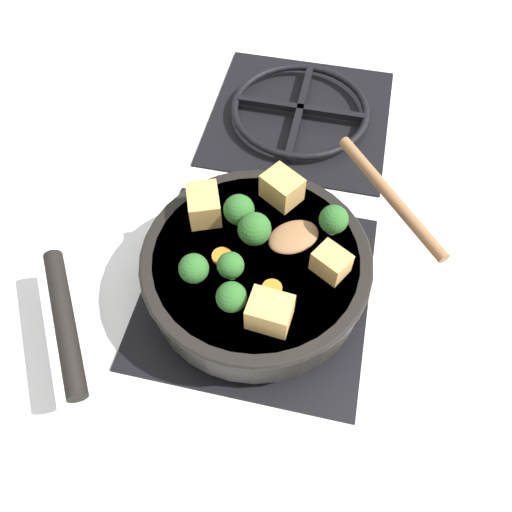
# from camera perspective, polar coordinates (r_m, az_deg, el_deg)

# --- Properties ---
(ground_plane) EXTENTS (2.40, 2.40, 0.00)m
(ground_plane) POSITION_cam_1_polar(r_m,az_deg,el_deg) (0.70, 0.00, -3.92)
(ground_plane) COLOR silver
(front_burner_grate) EXTENTS (0.31, 0.31, 0.03)m
(front_burner_grate) POSITION_cam_1_polar(r_m,az_deg,el_deg) (0.69, 0.00, -3.43)
(front_burner_grate) COLOR black
(front_burner_grate) RESTS_ON ground_plane
(rear_burner_grate) EXTENTS (0.31, 0.31, 0.03)m
(rear_burner_grate) POSITION_cam_1_polar(r_m,az_deg,el_deg) (0.92, 5.03, 16.05)
(rear_burner_grate) COLOR black
(rear_burner_grate) RESTS_ON ground_plane
(skillet_pan) EXTENTS (0.41, 0.37, 0.06)m
(skillet_pan) POSITION_cam_1_polar(r_m,az_deg,el_deg) (0.65, -0.24, -1.38)
(skillet_pan) COLOR black
(skillet_pan) RESTS_ON front_burner_grate
(wooden_spoon) EXTENTS (0.23, 0.23, 0.02)m
(wooden_spoon) POSITION_cam_1_polar(r_m,az_deg,el_deg) (0.66, 10.58, 4.85)
(wooden_spoon) COLOR brown
(wooden_spoon) RESTS_ON skillet_pan
(tofu_cube_center_large) EXTENTS (0.06, 0.06, 0.04)m
(tofu_cube_center_large) POSITION_cam_1_polar(r_m,az_deg,el_deg) (0.67, 2.99, 7.78)
(tofu_cube_center_large) COLOR tan
(tofu_cube_center_large) RESTS_ON skillet_pan
(tofu_cube_near_handle) EXTENTS (0.05, 0.04, 0.04)m
(tofu_cube_near_handle) POSITION_cam_1_polar(r_m,az_deg,el_deg) (0.56, 1.58, -6.43)
(tofu_cube_near_handle) COLOR tan
(tofu_cube_near_handle) RESTS_ON skillet_pan
(tofu_cube_east_chunk) EXTENTS (0.06, 0.06, 0.04)m
(tofu_cube_east_chunk) POSITION_cam_1_polar(r_m,az_deg,el_deg) (0.65, -5.97, 5.81)
(tofu_cube_east_chunk) COLOR tan
(tofu_cube_east_chunk) RESTS_ON skillet_pan
(tofu_cube_west_chunk) EXTENTS (0.05, 0.05, 0.03)m
(tofu_cube_west_chunk) POSITION_cam_1_polar(r_m,az_deg,el_deg) (0.61, 8.64, -0.38)
(tofu_cube_west_chunk) COLOR tan
(tofu_cube_west_chunk) RESTS_ON skillet_pan
(broccoli_floret_near_spoon) EXTENTS (0.04, 0.04, 0.05)m
(broccoli_floret_near_spoon) POSITION_cam_1_polar(r_m,az_deg,el_deg) (0.61, -0.18, 3.08)
(broccoli_floret_near_spoon) COLOR #709956
(broccoli_floret_near_spoon) RESTS_ON skillet_pan
(broccoli_floret_center_top) EXTENTS (0.04, 0.04, 0.04)m
(broccoli_floret_center_top) POSITION_cam_1_polar(r_m,az_deg,el_deg) (0.63, 8.86, 4.12)
(broccoli_floret_center_top) COLOR #709956
(broccoli_floret_center_top) RESTS_ON skillet_pan
(broccoli_floret_east_rim) EXTENTS (0.04, 0.04, 0.05)m
(broccoli_floret_east_rim) POSITION_cam_1_polar(r_m,az_deg,el_deg) (0.63, -1.97, 5.27)
(broccoli_floret_east_rim) COLOR #709956
(broccoli_floret_east_rim) RESTS_ON skillet_pan
(broccoli_floret_west_rim) EXTENTS (0.03, 0.03, 0.04)m
(broccoli_floret_west_rim) POSITION_cam_1_polar(r_m,az_deg,el_deg) (0.59, -2.92, -1.12)
(broccoli_floret_west_rim) COLOR #709956
(broccoli_floret_west_rim) RESTS_ON skillet_pan
(broccoli_floret_north_edge) EXTENTS (0.04, 0.04, 0.04)m
(broccoli_floret_north_edge) POSITION_cam_1_polar(r_m,az_deg,el_deg) (0.57, -2.83, -4.74)
(broccoli_floret_north_edge) COLOR #709956
(broccoli_floret_north_edge) RESTS_ON skillet_pan
(broccoli_floret_south_cluster) EXTENTS (0.04, 0.04, 0.04)m
(broccoli_floret_south_cluster) POSITION_cam_1_polar(r_m,az_deg,el_deg) (0.59, -7.12, -1.46)
(broccoli_floret_south_cluster) COLOR #709956
(broccoli_floret_south_cluster) RESTS_ON skillet_pan
(carrot_slice_orange_thin) EXTENTS (0.02, 0.02, 0.01)m
(carrot_slice_orange_thin) POSITION_cam_1_polar(r_m,az_deg,el_deg) (0.60, 1.84, -3.74)
(carrot_slice_orange_thin) COLOR orange
(carrot_slice_orange_thin) RESTS_ON skillet_pan
(carrot_slice_near_center) EXTENTS (0.03, 0.03, 0.01)m
(carrot_slice_near_center) POSITION_cam_1_polar(r_m,az_deg,el_deg) (0.62, -3.90, -0.05)
(carrot_slice_near_center) COLOR orange
(carrot_slice_near_center) RESTS_ON skillet_pan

